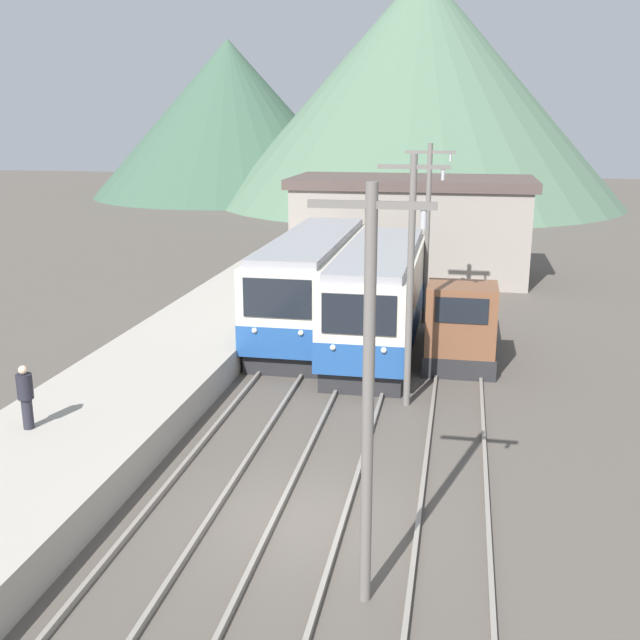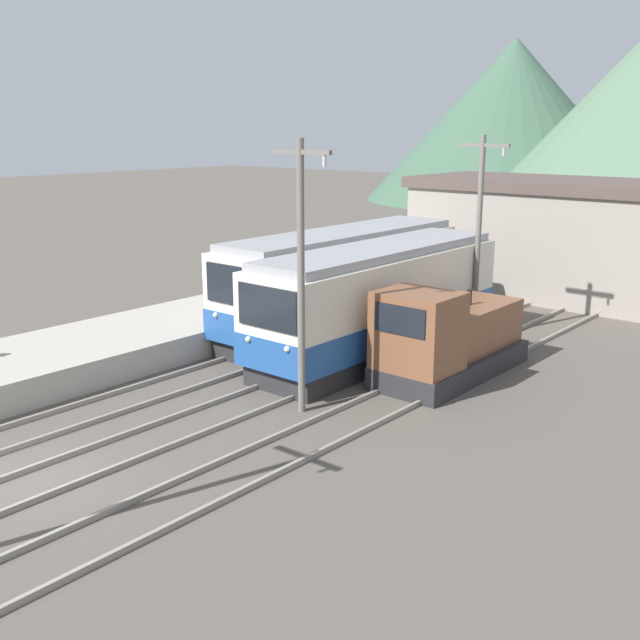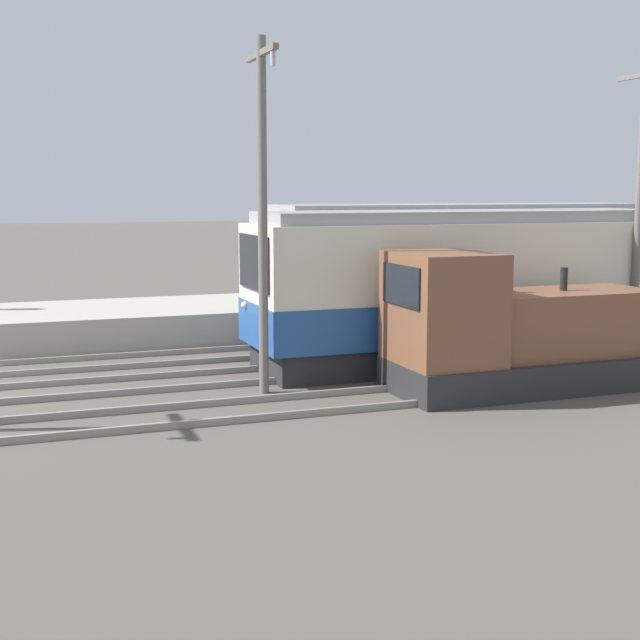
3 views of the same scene
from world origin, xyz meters
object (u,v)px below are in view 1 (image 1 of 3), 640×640
Objects in this scene: shunting_locomotive at (461,324)px; catenary_mast_far at (428,228)px; commuter_train_left at (312,288)px; commuter_train_center at (379,302)px; catenary_mast_near at (369,388)px; person_on_platform at (26,395)px; catenary_mast_mid at (411,274)px.

shunting_locomotive is 5.44m from catenary_mast_far.
shunting_locomotive is at bearing -19.87° from commuter_train_left.
commuter_train_center is 1.49× the size of catenary_mast_near.
commuter_train_center is 6.75× the size of person_on_platform.
commuter_train_left is 1.57× the size of catenary_mast_near.
shunting_locomotive is 0.81× the size of catenary_mast_mid.
commuter_train_left is at bearing 120.95° from catenary_mast_mid.
commuter_train_center is at bearing 57.12° from person_on_platform.
commuter_train_center is at bearing -28.98° from commuter_train_left.
catenary_mast_near is at bearing -84.32° from commuter_train_center.
commuter_train_center is 13.45m from person_on_platform.
catenary_mast_far is 17.69m from person_on_platform.
shunting_locomotive is 0.81× the size of catenary_mast_near.
catenary_mast_mid is (-1.49, -5.09, 2.78)m from shunting_locomotive.
catenary_mast_mid is at bearing 90.00° from catenary_mast_near.
catenary_mast_near is 4.53× the size of person_on_platform.
catenary_mast_far reaches higher than commuter_train_left.
commuter_train_center is at bearing -111.20° from catenary_mast_far.
commuter_train_center is (2.80, -1.55, -0.04)m from commuter_train_left.
catenary_mast_far reaches higher than shunting_locomotive.
catenary_mast_mid reaches higher than commuter_train_center.
commuter_train_center is 1.84× the size of shunting_locomotive.
catenary_mast_mid is at bearing -59.05° from commuter_train_left.
catenary_mast_far reaches higher than commuter_train_center.
catenary_mast_mid is 4.53× the size of person_on_platform.
catenary_mast_near reaches higher than commuter_train_center.
catenary_mast_near is (1.51, -15.15, 2.24)m from commuter_train_center.
catenary_mast_mid is 1.00× the size of catenary_mast_far.
catenary_mast_near is at bearing -95.83° from shunting_locomotive.
catenary_mast_near is (4.31, -16.70, 2.20)m from commuter_train_left.
commuter_train_left is 1.94× the size of shunting_locomotive.
person_on_platform is (-8.81, -15.18, -2.18)m from catenary_mast_far.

